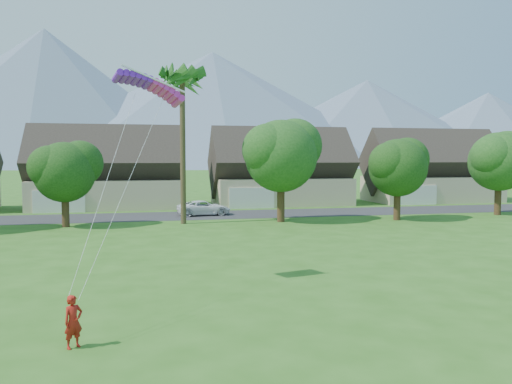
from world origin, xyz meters
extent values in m
plane|color=#2D6019|center=(0.00, 0.00, 0.00)|extent=(500.00, 500.00, 0.00)
cube|color=#2D2D30|center=(0.00, 34.00, 0.01)|extent=(90.00, 7.00, 0.01)
imported|color=#A91C13|center=(-6.84, 2.63, 0.75)|extent=(0.66, 0.62, 1.51)
imported|color=white|center=(0.25, 34.00, 0.68)|extent=(5.13, 2.81, 1.36)
cone|color=slate|center=(-55.00, 260.00, 35.00)|extent=(190.00, 190.00, 70.00)
cone|color=slate|center=(30.00, 260.00, 31.00)|extent=(240.00, 240.00, 62.00)
cone|color=slate|center=(120.00, 260.00, 25.00)|extent=(200.00, 200.00, 50.00)
cone|color=slate|center=(200.00, 260.00, 22.50)|extent=(180.00, 180.00, 45.00)
cube|color=beige|center=(-9.00, 43.00, 1.50)|extent=(15.00, 8.00, 3.00)
cube|color=#382D28|center=(-9.00, 43.00, 4.79)|extent=(15.75, 8.15, 8.15)
cube|color=silver|center=(-13.20, 38.94, 1.10)|extent=(4.80, 0.12, 2.20)
cube|color=beige|center=(10.00, 43.00, 1.50)|extent=(15.00, 8.00, 3.00)
cube|color=#382D28|center=(10.00, 43.00, 4.79)|extent=(15.75, 8.15, 8.15)
cube|color=silver|center=(5.80, 38.94, 1.10)|extent=(4.80, 0.12, 2.20)
cube|color=beige|center=(29.00, 43.00, 1.50)|extent=(15.00, 8.00, 3.00)
cube|color=#382D28|center=(29.00, 43.00, 4.79)|extent=(15.75, 8.15, 8.15)
cube|color=silver|center=(24.80, 38.94, 1.10)|extent=(4.80, 0.12, 2.20)
cylinder|color=#47301C|center=(-11.00, 28.50, 1.09)|extent=(0.56, 0.56, 2.18)
sphere|color=#214916|center=(-11.00, 28.50, 4.22)|extent=(4.62, 4.62, 4.62)
cylinder|color=#47301C|center=(6.00, 28.00, 1.41)|extent=(0.62, 0.62, 2.82)
sphere|color=#214916|center=(6.00, 28.00, 5.46)|extent=(5.98, 5.98, 5.98)
cylinder|color=#47301C|center=(16.00, 27.00, 1.15)|extent=(0.58, 0.58, 2.30)
sphere|color=#214916|center=(16.00, 27.00, 4.46)|extent=(4.90, 4.90, 4.90)
cylinder|color=#47301C|center=(27.00, 28.50, 1.28)|extent=(0.60, 0.60, 2.56)
sphere|color=#214916|center=(27.00, 28.50, 4.96)|extent=(5.44, 5.44, 5.44)
cylinder|color=#4C3D26|center=(-2.00, 28.50, 6.00)|extent=(0.44, 0.44, 12.00)
sphere|color=#286021|center=(-2.00, 28.50, 12.30)|extent=(3.00, 3.00, 3.00)
cube|color=purple|center=(-5.30, 9.28, 8.36)|extent=(1.59, 1.27, 0.50)
cube|color=#DF29AA|center=(-3.89, 9.28, 8.36)|extent=(1.59, 1.27, 0.50)
camera|label=1|loc=(-4.72, -11.84, 5.36)|focal=35.00mm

